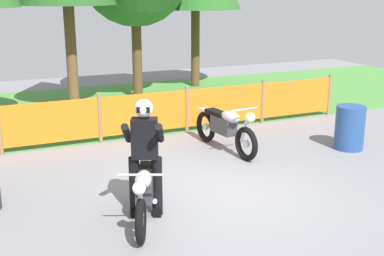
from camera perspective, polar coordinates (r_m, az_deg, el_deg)
name	(u,v)px	position (r m, az deg, el deg)	size (l,w,h in m)	color
ground	(218,196)	(7.94, 3.00, -7.74)	(24.00, 24.00, 0.02)	gray
grass_verge	(108,107)	(13.92, -9.49, 2.38)	(24.00, 6.29, 0.01)	#4C8C3D
barrier_fence	(145,113)	(10.86, -5.38, 1.71)	(9.94, 0.08, 1.05)	olive
motorcycle_lead	(225,127)	(9.95, 3.81, 0.06)	(0.61, 2.07, 0.98)	black
motorcycle_trailing	(145,191)	(6.99, -5.38, -7.16)	(0.91, 1.79, 0.90)	black
rider_trailing	(145,151)	(7.00, -5.37, -2.62)	(0.69, 0.78, 1.69)	black
oil_drum	(350,128)	(10.54, 17.49, 0.04)	(0.58, 0.58, 0.88)	navy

